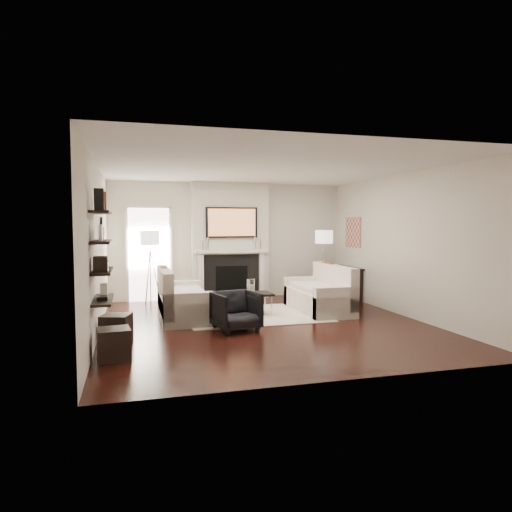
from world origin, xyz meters
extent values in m
plane|color=black|center=(0.00, 0.00, 0.00)|extent=(6.00, 6.00, 0.00)
plane|color=white|center=(0.00, 0.00, 2.70)|extent=(6.00, 6.00, 0.00)
plane|color=silver|center=(0.00, 3.00, 1.35)|extent=(5.50, 0.00, 5.50)
plane|color=silver|center=(0.00, -3.00, 1.35)|extent=(5.50, 0.00, 5.50)
plane|color=silver|center=(-2.75, 0.00, 1.35)|extent=(0.00, 6.00, 6.00)
plane|color=silver|center=(2.75, 0.00, 1.35)|extent=(0.00, 6.00, 6.00)
cube|color=silver|center=(0.00, 2.88, 1.35)|extent=(1.80, 0.25, 2.70)
cube|color=black|center=(0.00, 2.74, 0.52)|extent=(1.30, 0.02, 1.04)
cube|color=black|center=(0.00, 2.73, 0.45)|extent=(0.75, 0.02, 0.65)
cube|color=white|center=(-0.72, 2.71, 0.55)|extent=(0.12, 0.08, 1.10)
cube|color=white|center=(0.72, 2.71, 0.55)|extent=(0.12, 0.08, 1.10)
cube|color=white|center=(0.00, 2.69, 1.12)|extent=(1.70, 0.18, 0.07)
cube|color=black|center=(0.00, 2.71, 1.78)|extent=(1.20, 0.06, 0.70)
cube|color=#BF723F|center=(0.00, 2.68, 1.78)|extent=(1.10, 0.00, 0.62)
cylinder|color=silver|center=(-0.55, 2.70, 1.30)|extent=(0.04, 0.04, 0.30)
cylinder|color=silver|center=(-0.68, 2.70, 1.27)|extent=(0.04, 0.04, 0.24)
cylinder|color=silver|center=(0.55, 2.70, 1.30)|extent=(0.04, 0.04, 0.30)
cylinder|color=silver|center=(0.68, 2.70, 1.27)|extent=(0.04, 0.04, 0.24)
cube|color=white|center=(-1.85, 2.98, 1.05)|extent=(0.90, 0.02, 2.10)
cube|color=white|center=(-2.33, 2.96, 1.05)|extent=(0.06, 0.06, 2.16)
cube|color=white|center=(-1.37, 2.96, 1.05)|extent=(0.06, 0.06, 2.16)
cube|color=white|center=(-1.85, 2.96, 2.13)|extent=(1.02, 0.06, 0.06)
cube|color=beige|center=(0.02, 0.80, 0.01)|extent=(2.60, 2.00, 0.01)
cube|color=silver|center=(-1.32, 0.84, 0.21)|extent=(0.85, 1.80, 0.42)
cube|color=silver|center=(-1.65, 0.84, 0.53)|extent=(0.18, 1.80, 0.80)
cube|color=silver|center=(-1.32, 0.03, 0.30)|extent=(0.85, 0.18, 0.60)
cube|color=silver|center=(-1.32, 1.65, 0.30)|extent=(0.85, 0.18, 0.60)
cube|color=silver|center=(-1.27, 0.84, 0.47)|extent=(0.63, 1.44, 0.10)
cube|color=maroon|center=(-1.65, 1.14, 0.73)|extent=(0.10, 0.42, 0.42)
cube|color=black|center=(-1.65, 0.54, 0.72)|extent=(0.10, 0.40, 0.40)
cube|color=silver|center=(1.36, 0.83, 0.21)|extent=(0.85, 1.80, 0.42)
cube|color=silver|center=(1.69, 0.83, 0.53)|extent=(0.18, 1.80, 0.80)
cube|color=silver|center=(1.36, 0.02, 0.30)|extent=(0.85, 0.18, 0.60)
cube|color=silver|center=(1.36, 1.64, 0.30)|extent=(0.85, 0.18, 0.60)
cube|color=silver|center=(1.31, 0.83, 0.47)|extent=(0.63, 1.44, 0.10)
cube|color=maroon|center=(1.69, 1.13, 0.73)|extent=(0.10, 0.42, 0.42)
cube|color=black|center=(1.69, 0.53, 0.72)|extent=(0.10, 0.40, 0.40)
cube|color=black|center=(-0.18, 0.85, 0.40)|extent=(1.10, 0.55, 0.04)
cylinder|color=silver|center=(-0.68, 0.63, 0.19)|extent=(0.02, 0.02, 0.38)
cylinder|color=silver|center=(0.32, 0.63, 0.19)|extent=(0.02, 0.02, 0.38)
cylinder|color=silver|center=(-0.68, 1.07, 0.19)|extent=(0.02, 0.02, 0.38)
cylinder|color=silver|center=(0.32, 1.07, 0.19)|extent=(0.02, 0.02, 0.38)
cylinder|color=white|center=(-0.03, 0.85, 0.56)|extent=(0.15, 0.15, 0.27)
cylinder|color=white|center=(-0.03, 0.85, 0.50)|extent=(0.11, 0.11, 0.17)
cylinder|color=#C35F20|center=(-0.43, 0.85, 0.45)|extent=(0.31, 0.31, 0.05)
imported|color=black|center=(-0.59, -0.31, 0.35)|extent=(0.80, 0.76, 0.70)
cylinder|color=silver|center=(-1.85, 2.41, 0.60)|extent=(0.02, 0.02, 1.20)
cylinder|color=white|center=(-1.85, 2.41, 1.45)|extent=(0.40, 0.40, 0.30)
cylinder|color=silver|center=(-1.74, 2.41, 0.60)|extent=(0.25, 0.02, 1.23)
cylinder|color=silver|center=(-1.91, 2.51, 0.60)|extent=(0.14, 0.22, 1.23)
cylinder|color=silver|center=(-1.91, 2.32, 0.60)|extent=(0.14, 0.22, 1.23)
cylinder|color=silver|center=(2.05, 2.16, 0.60)|extent=(0.02, 0.02, 1.20)
cylinder|color=white|center=(2.05, 2.16, 1.45)|extent=(0.40, 0.40, 0.30)
cylinder|color=silver|center=(2.16, 2.16, 0.60)|extent=(0.25, 0.02, 1.23)
cylinder|color=silver|center=(2.00, 2.25, 0.60)|extent=(0.14, 0.22, 1.23)
cylinder|color=silver|center=(1.99, 2.06, 0.60)|extent=(0.14, 0.22, 1.23)
cube|color=black|center=(2.57, 2.09, 0.73)|extent=(0.35, 1.20, 0.04)
cube|color=black|center=(2.57, 1.54, 0.35)|extent=(0.30, 0.04, 0.71)
cube|color=black|center=(2.57, 2.64, 0.35)|extent=(0.30, 0.04, 0.71)
cube|color=#B96E5C|center=(2.73, 2.05, 1.55)|extent=(0.03, 0.70, 0.70)
cube|color=black|center=(-2.62, -1.00, 0.70)|extent=(0.25, 1.00, 0.03)
cube|color=black|center=(-2.62, -1.00, 1.10)|extent=(0.25, 1.00, 0.04)
cube|color=black|center=(-2.62, -1.00, 1.50)|extent=(0.25, 1.00, 0.04)
cube|color=black|center=(-2.62, -1.00, 1.90)|extent=(0.25, 1.00, 0.04)
cube|color=black|center=(-2.62, -1.33, 2.06)|extent=(0.12, 0.10, 0.28)
cube|color=maroon|center=(-2.62, -0.74, 2.06)|extent=(0.12, 0.10, 0.28)
cube|color=white|center=(-2.62, -1.13, 1.63)|extent=(0.04, 0.30, 0.22)
cube|color=black|center=(-2.62, -0.72, 1.61)|extent=(0.04, 0.22, 0.18)
cube|color=black|center=(-2.62, -1.26, 1.22)|extent=(0.18, 0.25, 0.20)
cube|color=black|center=(-2.62, -0.81, 1.18)|extent=(0.15, 0.12, 0.12)
cube|color=black|center=(-2.62, -1.09, 0.74)|extent=(0.14, 0.20, 0.05)
cube|color=white|center=(-2.62, -0.74, 0.81)|extent=(0.10, 0.10, 0.18)
cylinder|color=black|center=(-2.73, 0.90, 1.70)|extent=(0.04, 0.34, 0.34)
cylinder|color=white|center=(-2.71, 0.90, 1.70)|extent=(0.01, 0.29, 0.29)
cube|color=black|center=(-2.47, -0.53, 0.20)|extent=(0.50, 0.50, 0.40)
cube|color=black|center=(-2.47, -1.49, 0.20)|extent=(0.44, 0.44, 0.40)
camera|label=1|loc=(-2.23, -7.54, 1.74)|focal=32.00mm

